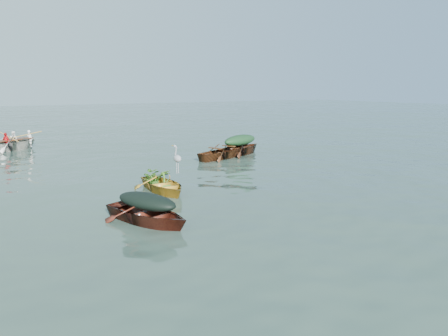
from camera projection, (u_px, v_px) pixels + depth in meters
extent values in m
plane|color=#374D41|center=(252.00, 188.00, 14.37)|extent=(140.00, 140.00, 0.00)
imported|color=#B58523|center=(163.00, 192.00, 13.83)|extent=(1.35, 3.07, 0.82)
imported|color=#512113|center=(147.00, 223.00, 10.68)|extent=(2.38, 3.56, 0.81)
imported|color=#492111|center=(240.00, 155.00, 21.30)|extent=(4.41, 2.70, 0.97)
imported|color=#582D16|center=(222.00, 158.00, 20.20)|extent=(4.12, 2.34, 0.89)
imported|color=white|center=(11.00, 150.00, 22.69)|extent=(4.45, 3.45, 1.06)
ellipsoid|color=black|center=(147.00, 199.00, 10.56)|extent=(1.31, 1.96, 0.40)
ellipsoid|color=#193E1E|center=(240.00, 139.00, 21.16)|extent=(2.43, 1.49, 0.52)
imported|color=#2F5E18|center=(156.00, 167.00, 14.17)|extent=(0.71, 0.91, 0.60)
imported|color=silver|center=(9.00, 133.00, 22.52)|extent=(3.25, 2.64, 0.76)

